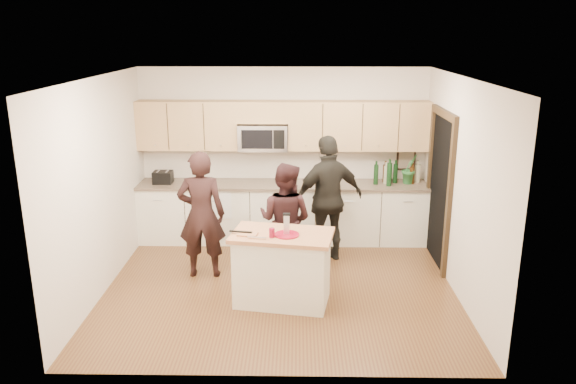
{
  "coord_description": "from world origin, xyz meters",
  "views": [
    {
      "loc": [
        0.22,
        -6.75,
        3.25
      ],
      "look_at": [
        0.1,
        0.35,
        1.19
      ],
      "focal_mm": 35.0,
      "sensor_mm": 36.0,
      "label": 1
    }
  ],
  "objects_px": {
    "toaster": "(163,177)",
    "woman_center": "(285,220)",
    "island": "(282,268)",
    "woman_left": "(201,215)",
    "woman_right": "(328,199)"
  },
  "relations": [
    {
      "from": "island",
      "to": "toaster",
      "type": "xyz_separation_m",
      "value": [
        -1.92,
        2.11,
        0.58
      ]
    },
    {
      "from": "island",
      "to": "woman_center",
      "type": "relative_size",
      "value": 0.83
    },
    {
      "from": "toaster",
      "to": "woman_center",
      "type": "height_order",
      "value": "woman_center"
    },
    {
      "from": "island",
      "to": "toaster",
      "type": "height_order",
      "value": "toaster"
    },
    {
      "from": "toaster",
      "to": "woman_left",
      "type": "xyz_separation_m",
      "value": [
        0.82,
        -1.33,
        -0.16
      ]
    },
    {
      "from": "woman_left",
      "to": "island",
      "type": "bearing_deg",
      "value": 142.43
    },
    {
      "from": "island",
      "to": "woman_left",
      "type": "height_order",
      "value": "woman_left"
    },
    {
      "from": "toaster",
      "to": "woman_center",
      "type": "relative_size",
      "value": 0.18
    },
    {
      "from": "island",
      "to": "woman_right",
      "type": "distance_m",
      "value": 1.56
    },
    {
      "from": "island",
      "to": "woman_left",
      "type": "distance_m",
      "value": 1.41
    },
    {
      "from": "woman_right",
      "to": "toaster",
      "type": "bearing_deg",
      "value": -41.13
    },
    {
      "from": "woman_left",
      "to": "woman_right",
      "type": "relative_size",
      "value": 0.95
    },
    {
      "from": "toaster",
      "to": "woman_center",
      "type": "xyz_separation_m",
      "value": [
        1.93,
        -1.3,
        -0.25
      ]
    },
    {
      "from": "toaster",
      "to": "woman_center",
      "type": "bearing_deg",
      "value": -33.83
    },
    {
      "from": "toaster",
      "to": "woman_left",
      "type": "height_order",
      "value": "woman_left"
    }
  ]
}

